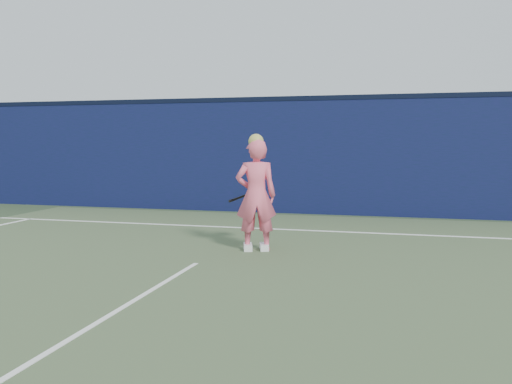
# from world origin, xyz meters

# --- Properties ---
(ground) EXTENTS (80.00, 80.00, 0.00)m
(ground) POSITION_xyz_m (0.00, 0.00, 0.00)
(ground) COLOR #2D3D26
(ground) RESTS_ON ground
(court_surface) EXTENTS (11.00, 16.00, 0.01)m
(court_surface) POSITION_xyz_m (0.00, -2.00, 0.00)
(court_surface) COLOR #465A38
(court_surface) RESTS_ON ground
(backstop_wall) EXTENTS (24.00, 0.40, 2.50)m
(backstop_wall) POSITION_xyz_m (0.00, 6.50, 1.25)
(backstop_wall) COLOR #0B1634
(backstop_wall) RESTS_ON ground
(wall_cap) EXTENTS (24.00, 0.42, 0.10)m
(wall_cap) POSITION_xyz_m (0.00, 6.50, 2.55)
(wall_cap) COLOR black
(wall_cap) RESTS_ON backstop_wall
(player) EXTENTS (0.68, 0.55, 1.71)m
(player) POSITION_xyz_m (0.53, 2.07, 0.82)
(player) COLOR #FD627F
(player) RESTS_ON ground
(racket) EXTENTS (0.49, 0.45, 0.33)m
(racket) POSITION_xyz_m (0.38, 2.55, 0.81)
(racket) COLOR black
(racket) RESTS_ON ground
(court_lines) EXTENTS (11.00, 12.04, 0.01)m
(court_lines) POSITION_xyz_m (0.00, -0.33, 0.01)
(court_lines) COLOR white
(court_lines) RESTS_ON court_surface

